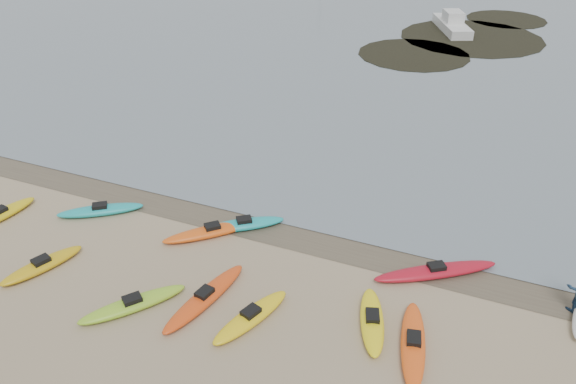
% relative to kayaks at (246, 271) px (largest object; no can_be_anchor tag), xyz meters
% --- Properties ---
extents(ground, '(600.00, 600.00, 0.00)m').
position_rel_kayaks_xyz_m(ground, '(0.15, 3.27, -0.17)').
color(ground, tan).
rests_on(ground, ground).
extents(wet_sand, '(60.00, 60.00, 0.00)m').
position_rel_kayaks_xyz_m(wet_sand, '(0.15, 2.97, -0.17)').
color(wet_sand, brown).
rests_on(wet_sand, ground).
extents(kayaks, '(22.11, 8.53, 0.34)m').
position_rel_kayaks_xyz_m(kayaks, '(0.00, 0.00, 0.00)').
color(kayaks, '#FF5816').
rests_on(kayaks, ground).
extents(kelp_mats, '(12.60, 20.39, 0.04)m').
position_rel_kayaks_xyz_m(kelp_mats, '(2.76, 32.37, -0.14)').
color(kelp_mats, black).
rests_on(kelp_mats, water).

